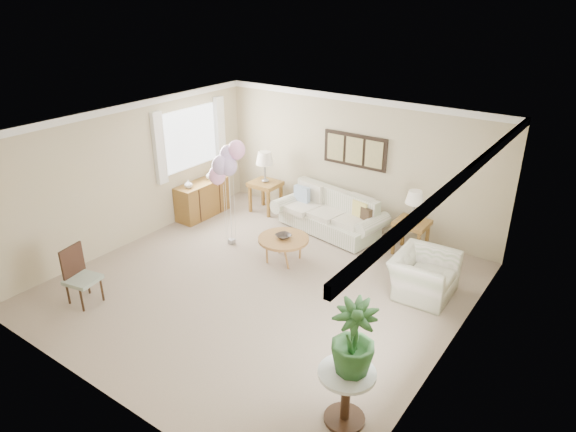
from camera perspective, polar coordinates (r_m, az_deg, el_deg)
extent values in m
plane|color=#A08E7D|center=(8.44, -2.88, -7.74)|extent=(6.00, 6.00, 0.00)
cube|color=#BAAE93|center=(10.19, 7.45, 5.93)|extent=(6.00, 0.04, 2.60)
cube|color=#BAAE93|center=(6.06, -21.10, -9.07)|extent=(6.00, 0.04, 2.60)
cube|color=#BAAE93|center=(9.86, -16.97, 4.43)|extent=(0.04, 6.00, 2.60)
cube|color=#BAAE93|center=(6.59, 18.01, -5.78)|extent=(0.04, 6.00, 2.60)
cube|color=white|center=(7.40, -3.30, 9.52)|extent=(6.00, 6.00, 0.02)
cube|color=white|center=(9.85, 7.76, 12.75)|extent=(6.00, 0.06, 0.12)
cube|color=white|center=(9.51, -17.76, 11.43)|extent=(0.06, 6.00, 0.12)
cube|color=white|center=(6.10, 19.22, 4.46)|extent=(0.06, 6.00, 0.12)
cube|color=white|center=(10.67, -10.84, 8.50)|extent=(0.04, 1.40, 1.20)
cube|color=white|center=(10.09, -14.12, 7.30)|extent=(0.10, 0.22, 1.40)
cube|color=white|center=(11.22, -7.58, 9.50)|extent=(0.10, 0.22, 1.40)
cube|color=black|center=(10.09, 7.45, 7.24)|extent=(1.35, 0.04, 0.65)
cube|color=#8C8C59|center=(10.26, 5.30, 7.63)|extent=(0.36, 0.02, 0.52)
cube|color=#8C8C59|center=(10.07, 7.38, 7.20)|extent=(0.36, 0.02, 0.52)
cube|color=#8C8C59|center=(9.89, 9.53, 6.75)|extent=(0.36, 0.02, 0.52)
cube|color=silver|center=(10.14, 4.49, -0.73)|extent=(2.10, 1.15, 0.33)
cube|color=silver|center=(10.23, 5.43, 1.69)|extent=(1.99, 0.54, 0.50)
cylinder|color=silver|center=(10.53, 0.11, 1.56)|extent=(0.43, 0.85, 0.29)
cylinder|color=silver|center=(9.65, 9.35, -0.98)|extent=(0.43, 0.85, 0.29)
cube|color=beige|center=(10.30, 1.69, 0.96)|extent=(0.65, 0.74, 0.11)
cube|color=beige|center=(10.02, 4.40, 0.22)|extent=(0.65, 0.74, 0.11)
cube|color=beige|center=(9.77, 7.25, -0.57)|extent=(0.65, 0.74, 0.11)
cube|color=#91AAC5|center=(10.41, 1.56, 2.41)|extent=(0.34, 0.11, 0.34)
cube|color=#D6C663|center=(9.79, 8.06, 0.70)|extent=(0.34, 0.11, 0.34)
cube|color=#37291B|center=(9.70, 8.58, 0.10)|extent=(0.31, 0.09, 0.31)
cube|color=silver|center=(10.22, 4.46, -1.64)|extent=(1.81, 0.72, 0.04)
cube|color=olive|center=(10.90, -2.54, 3.58)|extent=(0.61, 0.56, 0.09)
cube|color=olive|center=(11.01, -4.22, 1.87)|extent=(0.06, 0.06, 0.58)
cube|color=olive|center=(10.73, -2.20, 1.30)|extent=(0.06, 0.06, 0.58)
cube|color=olive|center=(11.33, -2.80, 2.57)|extent=(0.06, 0.06, 0.58)
cube|color=olive|center=(11.05, -0.80, 2.04)|extent=(0.06, 0.06, 0.58)
cube|color=olive|center=(9.41, 13.63, -0.80)|extent=(0.58, 0.53, 0.08)
cube|color=olive|center=(9.44, 11.65, -2.65)|extent=(0.05, 0.05, 0.55)
cube|color=olive|center=(9.30, 14.25, -3.37)|extent=(0.05, 0.05, 0.55)
cube|color=olive|center=(9.80, 12.68, -1.72)|extent=(0.05, 0.05, 0.55)
cube|color=olive|center=(9.65, 15.20, -2.40)|extent=(0.05, 0.05, 0.55)
cylinder|color=gray|center=(10.88, -2.55, 3.96)|extent=(0.16, 0.16, 0.07)
cylinder|color=gray|center=(10.81, -2.57, 4.95)|extent=(0.04, 0.04, 0.33)
cone|color=silver|center=(10.71, -2.60, 6.47)|extent=(0.38, 0.38, 0.27)
cylinder|color=gray|center=(9.38, 13.67, -0.41)|extent=(0.14, 0.14, 0.06)
cylinder|color=gray|center=(9.31, 13.77, 0.57)|extent=(0.04, 0.04, 0.29)
cone|color=silver|center=(9.21, 13.93, 2.05)|extent=(0.33, 0.33, 0.23)
cylinder|color=olive|center=(8.95, -0.50, -2.58)|extent=(0.90, 0.90, 0.05)
cylinder|color=olive|center=(9.10, 1.37, -3.71)|extent=(0.04, 0.04, 0.40)
cylinder|color=olive|center=(9.31, -0.79, -3.01)|extent=(0.04, 0.04, 0.40)
cylinder|color=olive|center=(9.02, -2.37, -4.01)|extent=(0.04, 0.04, 0.40)
cylinder|color=olive|center=(8.79, -0.18, -4.76)|extent=(0.04, 0.04, 0.40)
imported|color=#302824|center=(8.92, -0.51, -2.25)|extent=(0.33, 0.33, 0.06)
imported|color=silver|center=(8.35, 14.83, -6.35)|extent=(0.92, 1.05, 0.66)
cylinder|color=silver|center=(5.79, 6.58, -16.96)|extent=(0.64, 0.64, 0.04)
cylinder|color=#341E15|center=(6.02, 6.42, -19.40)|extent=(0.11, 0.11, 0.64)
cylinder|color=#341E15|center=(6.24, 6.27, -21.55)|extent=(0.47, 0.47, 0.01)
imported|color=#284F26|center=(5.52, 7.28, -13.31)|extent=(0.57, 0.57, 0.86)
cube|color=gray|center=(8.42, -21.84, -6.59)|extent=(0.52, 0.52, 0.06)
cylinder|color=#341E15|center=(8.59, -23.25, -7.89)|extent=(0.04, 0.04, 0.37)
cylinder|color=#341E15|center=(8.32, -21.92, -8.72)|extent=(0.04, 0.04, 0.37)
cylinder|color=#341E15|center=(8.73, -21.33, -6.97)|extent=(0.04, 0.04, 0.37)
cylinder|color=#341E15|center=(8.47, -19.96, -7.76)|extent=(0.04, 0.04, 0.37)
cube|color=#341E15|center=(8.45, -22.85, -4.62)|extent=(0.12, 0.42, 0.48)
cube|color=olive|center=(10.93, -9.51, 1.88)|extent=(0.45, 1.20, 0.74)
cube|color=#341E15|center=(10.73, -10.60, 1.37)|extent=(0.46, 0.02, 0.70)
cube|color=#341E15|center=(11.12, -8.42, 2.36)|extent=(0.46, 0.02, 0.70)
imported|color=silver|center=(10.51, -11.01, 3.51)|extent=(0.21, 0.21, 0.17)
imported|color=#BCBDBB|center=(10.92, -8.65, 4.54)|extent=(0.23, 0.23, 0.19)
cube|color=gray|center=(9.78, -6.28, -2.81)|extent=(0.11, 0.11, 0.09)
ellipsoid|color=#FFA6DE|center=(9.25, -7.86, 4.51)|extent=(0.31, 0.31, 0.35)
cylinder|color=silver|center=(9.52, -7.03, 0.38)|extent=(0.01, 0.01, 1.12)
ellipsoid|color=#BFA0DA|center=(9.05, -6.62, 5.52)|extent=(0.31, 0.31, 0.35)
cylinder|color=silver|center=(9.42, -6.43, 0.83)|extent=(0.01, 0.01, 1.32)
ellipsoid|color=gold|center=(9.19, -6.61, 6.85)|extent=(0.31, 0.31, 0.35)
cylinder|color=silver|center=(9.48, -6.42, 1.50)|extent=(0.01, 0.01, 1.48)
ellipsoid|color=#FFA6DE|center=(9.04, -5.73, 7.33)|extent=(0.31, 0.31, 0.35)
cylinder|color=silver|center=(9.40, -6.00, 1.69)|extent=(0.01, 0.01, 1.59)
ellipsoid|color=#BFA0DA|center=(9.06, -7.49, 5.63)|extent=(0.31, 0.31, 0.35)
cylinder|color=silver|center=(9.42, -6.84, 0.88)|extent=(0.01, 0.01, 1.34)
ellipsoid|color=#BFA0DA|center=(9.13, -6.66, 6.75)|extent=(0.31, 0.31, 0.35)
cylinder|color=silver|center=(9.44, -6.44, 1.44)|extent=(0.01, 0.01, 1.49)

